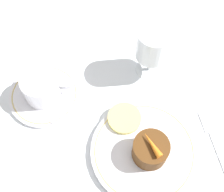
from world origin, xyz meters
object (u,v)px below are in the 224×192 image
at_px(dinner_plate, 144,151).
at_px(wine_glass, 153,46).
at_px(dessert_cake, 150,150).
at_px(coffee_cup, 41,87).
at_px(fork, 213,139).

relative_size(dinner_plate, wine_glass, 1.60).
xyz_separation_m(dinner_plate, dessert_cake, (0.01, -0.01, 0.03)).
relative_size(coffee_cup, wine_glass, 0.78).
height_order(dinner_plate, coffee_cup, coffee_cup).
height_order(coffee_cup, wine_glass, wine_glass).
height_order(wine_glass, dessert_cake, wine_glass).
relative_size(dinner_plate, dessert_cake, 3.05).
bearing_deg(coffee_cup, fork, -19.27).
xyz_separation_m(coffee_cup, fork, (0.36, -0.13, -0.04)).
bearing_deg(dinner_plate, fork, 7.64).
relative_size(wine_glass, fork, 0.80).
xyz_separation_m(wine_glass, dessert_cake, (-0.03, -0.21, -0.05)).
bearing_deg(dinner_plate, coffee_cup, 145.09).
xyz_separation_m(wine_glass, fork, (0.12, -0.18, -0.09)).
relative_size(fork, dessert_cake, 2.37).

